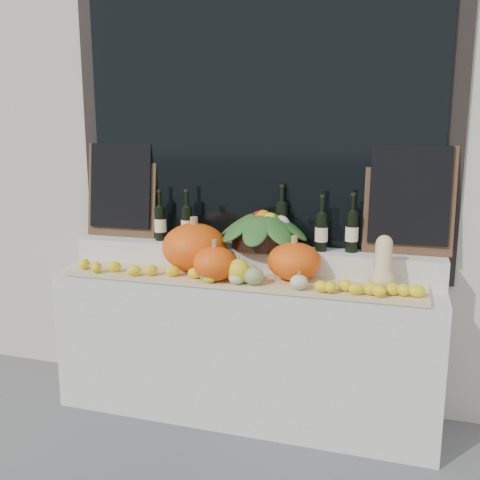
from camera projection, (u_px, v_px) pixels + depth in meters
name	position (u px, v px, depth m)	size (l,w,h in m)	color
storefront_facade	(275.00, 54.00, 3.60)	(7.00, 0.94, 4.50)	beige
display_sill	(244.00, 346.00, 3.29)	(2.30, 0.55, 0.88)	silver
rear_tier	(251.00, 258.00, 3.32)	(2.30, 0.25, 0.16)	silver
straw_bedding	(237.00, 280.00, 3.08)	(2.10, 0.32, 0.03)	tan
pumpkin_left	(194.00, 247.00, 3.23)	(0.39, 0.39, 0.29)	#FF5A0D
pumpkin_right	(294.00, 261.00, 3.03)	(0.31, 0.31, 0.21)	#FF5A0D
pumpkin_center	(215.00, 263.00, 3.01)	(0.24, 0.24, 0.20)	#FF5A0D
butternut_squash	(383.00, 266.00, 2.84)	(0.13, 0.20, 0.28)	#EAC489
decorative_gourds	(244.00, 275.00, 2.95)	(0.62, 0.14, 0.16)	#2C671F
lemon_heap	(232.00, 278.00, 2.97)	(2.20, 0.16, 0.06)	yellow
produce_bowl	(263.00, 229.00, 3.25)	(0.58, 0.58, 0.24)	black
wine_bottle_far_left	(160.00, 223.00, 3.46)	(0.08, 0.08, 0.33)	black
wine_bottle_near_left	(187.00, 224.00, 3.38)	(0.08, 0.08, 0.34)	black
wine_bottle_tall	(282.00, 224.00, 3.28)	(0.08, 0.08, 0.38)	black
wine_bottle_near_right	(321.00, 232.00, 3.14)	(0.08, 0.08, 0.34)	black
wine_bottle_far_right	(352.00, 231.00, 3.12)	(0.08, 0.08, 0.35)	black
chalkboard_left	(121.00, 188.00, 3.57)	(0.50, 0.11, 0.62)	#4C331E
chalkboard_right	(409.00, 198.00, 3.04)	(0.50, 0.11, 0.62)	#4C331E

